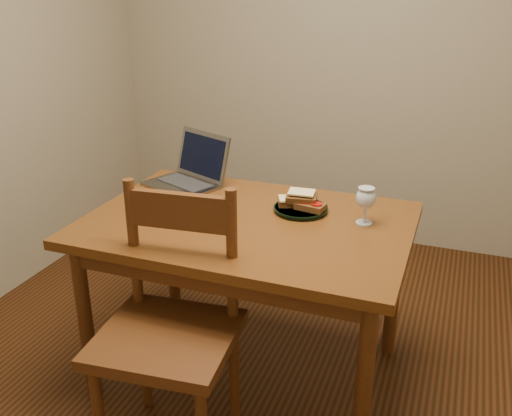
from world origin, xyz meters
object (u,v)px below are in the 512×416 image
(laptop, at_px, (191,171))
(chair, at_px, (168,319))
(milk_glass, at_px, (365,206))
(plate, at_px, (301,209))
(table, at_px, (248,239))

(laptop, bearing_deg, chair, -46.40)
(chair, distance_m, milk_glass, 0.88)
(chair, bearing_deg, plate, 60.95)
(table, height_order, plate, plate)
(chair, distance_m, laptop, 0.90)
(table, distance_m, laptop, 0.54)
(chair, xyz_separation_m, milk_glass, (0.56, 0.62, 0.27))
(table, xyz_separation_m, chair, (-0.11, -0.49, -0.11))
(plate, bearing_deg, chair, -113.55)
(table, distance_m, plate, 0.26)
(laptop, bearing_deg, table, -14.39)
(plate, xyz_separation_m, laptop, (-0.59, 0.15, 0.05))
(milk_glass, bearing_deg, chair, -131.89)
(plate, relative_size, milk_glass, 1.49)
(milk_glass, distance_m, laptop, 0.88)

